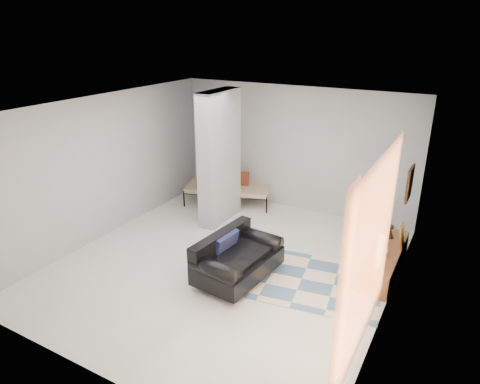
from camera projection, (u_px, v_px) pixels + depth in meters
The scene contains 17 objects.
floor at pixel (226, 264), 7.66m from camera, with size 6.00×6.00×0.00m, color white.
ceiling at pixel (224, 108), 6.64m from camera, with size 6.00×6.00×0.00m, color white.
wall_back at pixel (294, 149), 9.59m from camera, with size 6.00×6.00×0.00m, color #B2B4B6.
wall_front at pixel (85, 277), 4.71m from camera, with size 6.00×6.00×0.00m, color #B2B4B6.
wall_left at pixel (105, 167), 8.40m from camera, with size 6.00×6.00×0.00m, color #B2B4B6.
wall_right at pixel (396, 226), 5.90m from camera, with size 6.00×6.00×0.00m, color #B2B4B6.
partition_column at pixel (220, 158), 8.95m from camera, with size 0.35×1.20×2.80m, color #A5A9AC.
hallway_door at pixel (214, 153), 10.65m from camera, with size 0.85×0.06×2.04m, color white.
curtain at pixel (370, 259), 4.99m from camera, with size 2.55×2.55×0.00m, color #FF8943.
wall_art at pixel (410, 184), 6.77m from camera, with size 0.04×0.45×0.55m, color #391F0F.
media_console at pixel (385, 260), 7.39m from camera, with size 0.45×1.88×0.80m.
loveseat at pixel (235, 258), 7.15m from camera, with size 1.06×1.64×0.76m.
daybed at pixel (228, 187), 10.16m from camera, with size 2.15×1.41×0.77m.
area_rug at pixel (302, 279), 7.20m from camera, with size 2.56×1.71×0.01m, color beige.
cylinder_lamp at pixel (380, 251), 6.74m from camera, with size 0.10×0.10×0.54m, color beige.
bronze_figurine at pixel (391, 231), 7.70m from camera, with size 0.13×0.13×0.26m, color black, non-canonical shape.
vase at pixel (382, 249), 7.13m from camera, with size 0.21×0.21×0.22m, color silver.
Camera 1 is at (3.47, -5.70, 3.99)m, focal length 32.00 mm.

